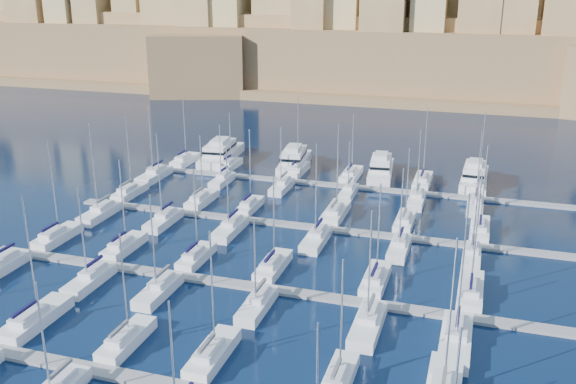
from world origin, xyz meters
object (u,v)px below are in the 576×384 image
(motor_yacht_a, at_px, (221,153))
(motor_yacht_c, at_px, (381,169))
(motor_yacht_b, at_px, (294,160))
(motor_yacht_d, at_px, (474,176))
(sailboat_2, at_px, (126,340))
(sailboat_4, at_px, (339,379))

(motor_yacht_a, bearing_deg, motor_yacht_c, -2.52)
(motor_yacht_b, distance_m, motor_yacht_d, 36.00)
(motor_yacht_b, bearing_deg, motor_yacht_c, -2.20)
(motor_yacht_a, distance_m, motor_yacht_c, 34.96)
(motor_yacht_b, relative_size, motor_yacht_d, 1.09)
(sailboat_2, distance_m, motor_yacht_c, 71.08)
(motor_yacht_a, bearing_deg, motor_yacht_d, -1.47)
(sailboat_2, bearing_deg, motor_yacht_d, 64.11)
(motor_yacht_b, xyz_separation_m, motor_yacht_c, (18.14, -0.70, 0.00))
(sailboat_4, relative_size, motor_yacht_d, 0.90)
(sailboat_2, relative_size, motor_yacht_c, 0.87)
(sailboat_2, bearing_deg, motor_yacht_b, 91.87)
(sailboat_2, bearing_deg, motor_yacht_c, 77.11)
(sailboat_2, xyz_separation_m, motor_yacht_b, (-2.29, 69.98, 0.99))
(sailboat_4, xyz_separation_m, motor_yacht_c, (-7.61, 69.44, 0.99))
(motor_yacht_b, height_order, motor_yacht_d, same)
(motor_yacht_d, bearing_deg, motor_yacht_b, 179.18)
(motor_yacht_b, bearing_deg, motor_yacht_d, -0.82)
(sailboat_2, height_order, motor_yacht_b, sailboat_2)
(motor_yacht_c, xyz_separation_m, motor_yacht_d, (17.86, 0.18, -0.00))
(sailboat_2, relative_size, motor_yacht_a, 0.72)
(sailboat_2, height_order, sailboat_4, sailboat_4)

